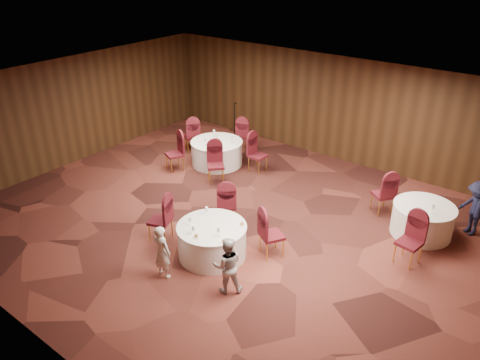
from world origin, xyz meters
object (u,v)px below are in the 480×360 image
Objects in this scene: table_left at (217,153)px; mic_stand at (235,135)px; woman_b at (227,265)px; man_c at (475,208)px; table_right at (422,220)px; table_main at (212,240)px; woman_a at (162,252)px.

mic_stand is at bearing 106.14° from table_left.
man_c reaches higher than woman_b.
table_right is 6.86m from mic_stand.
mic_stand reaches higher than table_main.
woman_a is 7.14m from man_c.
woman_b reaches higher than table_left.
woman_a reaches higher than table_left.
table_main is 1.27× the size of woman_a.
table_left is 1.12× the size of table_right.
table_main is at bearing -97.86° from man_c.
table_main is at bearing -56.44° from mic_stand.
table_main is 6.10m from mic_stand.
table_main is at bearing -51.17° from table_left.
man_c is at bearing 38.29° from table_right.
mic_stand reaches higher than table_left.
mic_stand is 6.94m from woman_a.
woman_b is 6.00m from man_c.
woman_b is at bearing -86.24° from man_c.
table_main is at bearing -77.75° from woman_b.
woman_b is (1.00, -0.71, 0.22)m from table_main.
table_left is 1.46m from mic_stand.
table_right is 1.17× the size of woman_b.
table_right is (3.32, 3.62, 0.00)m from table_main.
woman_b is at bearing -159.45° from woman_a.
table_right is at bearing -125.12° from woman_a.
woman_b is at bearing -118.23° from table_right.
table_left is 5.93m from woman_b.
table_main is 6.07m from man_c.
table_main is 1.24m from woman_b.
table_left is (-2.97, 3.69, 0.00)m from table_main.
woman_b is at bearing -47.93° from table_left.
man_c is at bearing 5.18° from table_left.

